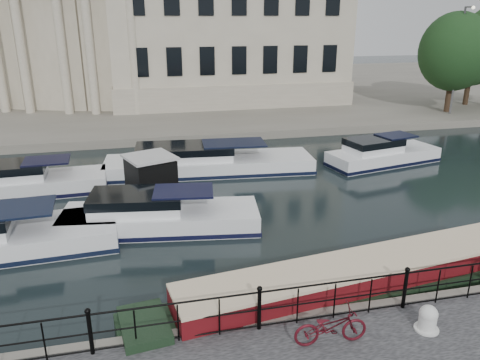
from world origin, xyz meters
name	(u,v)px	position (x,y,z in m)	size (l,w,h in m)	color
ground_plane	(239,298)	(0.00, 0.00, 0.00)	(160.00, 160.00, 0.00)	black
far_bank	(157,92)	(0.00, 39.00, 0.28)	(120.00, 42.00, 0.55)	#6B665B
railing	(259,306)	(0.00, -2.25, 1.20)	(24.14, 0.14, 1.22)	black
civic_building	(144,26)	(-1.00, 34.71, 7.04)	(53.55, 31.84, 16.85)	#ADA38C
bicycle	(331,326)	(1.50, -3.15, 1.02)	(0.62, 1.79, 0.94)	#4A0D16
mooring_bollard	(428,319)	(4.06, -3.23, 0.87)	(0.61, 0.61, 0.68)	silver
narrowboat	(363,285)	(3.62, -0.75, 0.37)	(14.40, 3.79, 1.53)	black
harbour_hut	(151,180)	(-2.09, 8.51, 0.95)	(3.35, 3.08, 2.17)	#6B665B
cabin_cruisers	(158,190)	(-1.81, 8.79, 0.37)	(27.13, 10.78, 1.99)	white
trees	(480,51)	(25.56, 22.54, 5.23)	(10.82, 7.92, 8.54)	black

